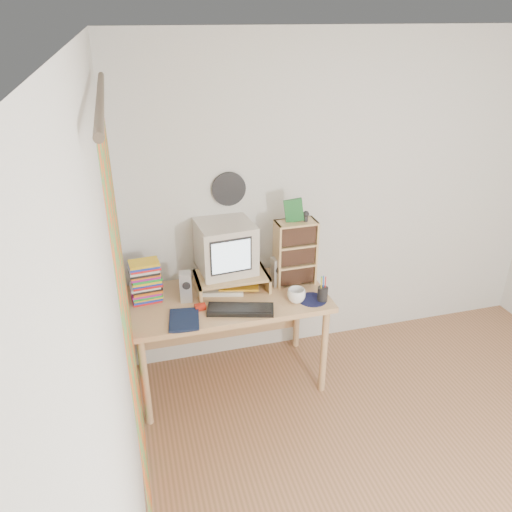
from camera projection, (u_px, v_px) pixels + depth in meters
floor at (453, 499)px, 2.93m from camera, size 3.50×3.50×0.00m
back_wall at (345, 200)px, 3.90m from camera, size 3.50×0.00×3.50m
left_wall at (122, 385)px, 1.97m from camera, size 0.00×3.50×3.50m
curtain at (130, 336)px, 2.43m from camera, size 0.00×2.20×2.20m
wall_disc at (229, 189)px, 3.58m from camera, size 0.25×0.02×0.25m
desk at (227, 308)px, 3.67m from camera, size 1.40×0.70×0.75m
monitor_riser at (232, 278)px, 3.61m from camera, size 0.52×0.30×0.12m
crt_monitor at (227, 249)px, 3.56m from camera, size 0.42×0.42×0.37m
speaker_left at (186, 287)px, 3.46m from camera, size 0.09×0.09×0.22m
speaker_right at (277, 271)px, 3.66m from camera, size 0.09×0.09×0.22m
keyboard at (241, 310)px, 3.37m from camera, size 0.47×0.27×0.03m
dvd_stack at (146, 283)px, 3.44m from camera, size 0.21×0.16×0.28m
cd_rack at (295, 253)px, 3.63m from camera, size 0.30×0.16×0.49m
mug at (296, 296)px, 3.47m from camera, size 0.15×0.15×0.10m
diary at (169, 319)px, 3.25m from camera, size 0.26×0.21×0.05m
mousepad at (312, 300)px, 3.51m from camera, size 0.25×0.25×0.00m
pen_cup at (323, 291)px, 3.47m from camera, size 0.08×0.08×0.15m
papers at (228, 285)px, 3.66m from camera, size 0.38×0.32×0.04m
red_box at (200, 307)px, 3.39m from camera, size 0.08×0.05×0.04m
game_box at (294, 210)px, 3.49m from camera, size 0.13×0.05×0.17m
webcam at (306, 216)px, 3.51m from camera, size 0.05×0.05×0.08m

